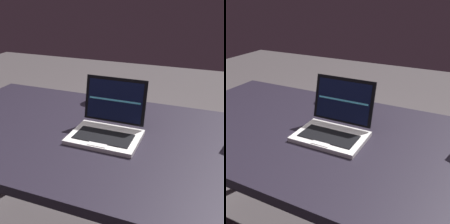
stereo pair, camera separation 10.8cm
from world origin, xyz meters
TOP-DOWN VIEW (x-y plane):
  - desk at (0.00, 0.00)m, footprint 1.61×0.84m
  - laptop_front at (0.04, 0.00)m, footprint 0.29×0.25m
  - coffee_mug at (-0.16, 0.34)m, footprint 0.13×0.08m

SIDE VIEW (x-z plane):
  - desk at x=0.00m, z-range 0.30..1.03m
  - coffee_mug at x=-0.16m, z-range 0.73..0.82m
  - laptop_front at x=0.04m, z-range 0.67..0.89m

